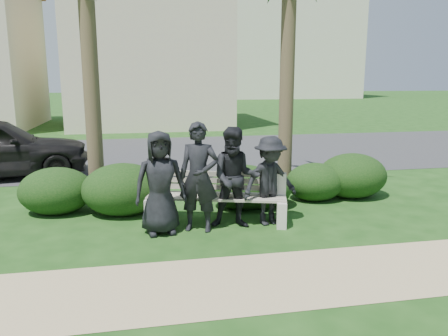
{
  "coord_description": "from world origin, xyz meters",
  "views": [
    {
      "loc": [
        -1.66,
        -6.67,
        2.46
      ],
      "look_at": [
        -0.17,
        1.0,
        0.87
      ],
      "focal_mm": 35.0,
      "sensor_mm": 36.0,
      "label": 1
    }
  ],
  "objects": [
    {
      "name": "man_d",
      "position": [
        0.49,
        0.27,
        0.76
      ],
      "size": [
        1.08,
        0.76,
        1.53
      ],
      "primitive_type": "imported",
      "rotation": [
        0.0,
        0.0,
        0.21
      ],
      "color": "black",
      "rests_on": "ground"
    },
    {
      "name": "hedge_e",
      "position": [
        1.88,
        1.61,
        0.4
      ],
      "size": [
        1.22,
        1.01,
        0.79
      ],
      "primitive_type": "ellipsoid",
      "color": "black",
      "rests_on": "ground"
    },
    {
      "name": "man_b",
      "position": [
        -0.74,
        0.19,
        0.9
      ],
      "size": [
        0.76,
        0.62,
        1.8
      ],
      "primitive_type": "imported",
      "rotation": [
        0.0,
        0.0,
        -0.33
      ],
      "color": "black",
      "rests_on": "ground"
    },
    {
      "name": "hedge_f",
      "position": [
        2.75,
        1.69,
        0.48
      ],
      "size": [
        1.47,
        1.22,
        0.96
      ],
      "primitive_type": "ellipsoid",
      "color": "black",
      "rests_on": "ground"
    },
    {
      "name": "hedge_a",
      "position": [
        -3.23,
        1.69,
        0.44
      ],
      "size": [
        1.36,
        1.12,
        0.88
      ],
      "primitive_type": "ellipsoid",
      "color": "black",
      "rests_on": "ground"
    },
    {
      "name": "footpath",
      "position": [
        0.0,
        -1.8,
        0.0
      ],
      "size": [
        30.0,
        1.6,
        0.01
      ],
      "primitive_type": "cube",
      "color": "tan",
      "rests_on": "ground"
    },
    {
      "name": "hedge_b",
      "position": [
        -2.01,
        1.4,
        0.49
      ],
      "size": [
        1.5,
        1.24,
        0.98
      ],
      "primitive_type": "ellipsoid",
      "color": "black",
      "rests_on": "ground"
    },
    {
      "name": "asphalt_street",
      "position": [
        0.0,
        8.0,
        0.0
      ],
      "size": [
        160.0,
        8.0,
        0.01
      ],
      "primitive_type": "cube",
      "color": "#2D2D30",
      "rests_on": "ground"
    },
    {
      "name": "hedge_c",
      "position": [
        0.28,
        1.35,
        0.43
      ],
      "size": [
        1.33,
        1.1,
        0.87
      ],
      "primitive_type": "ellipsoid",
      "color": "black",
      "rests_on": "ground"
    },
    {
      "name": "man_a",
      "position": [
        -1.37,
        0.18,
        0.84
      ],
      "size": [
        0.88,
        0.62,
        1.67
      ],
      "primitive_type": "imported",
      "rotation": [
        0.0,
        0.0,
        0.12
      ],
      "color": "black",
      "rests_on": "ground"
    },
    {
      "name": "park_bench",
      "position": [
        -0.4,
        0.55,
        0.38
      ],
      "size": [
        2.56,
        1.2,
        0.84
      ],
      "rotation": [
        0.0,
        0.0,
        -0.28
      ],
      "color": "#A49B89",
      "rests_on": "ground"
    },
    {
      "name": "hedge_d",
      "position": [
        0.63,
        1.31,
        0.41
      ],
      "size": [
        1.24,
        1.03,
        0.81
      ],
      "primitive_type": "ellipsoid",
      "color": "black",
      "rests_on": "ground"
    },
    {
      "name": "ground",
      "position": [
        0.0,
        0.0,
        0.0
      ],
      "size": [
        160.0,
        160.0,
        0.0
      ],
      "primitive_type": "plane",
      "color": "#163D11",
      "rests_on": "ground"
    },
    {
      "name": "man_c",
      "position": [
        -0.12,
        0.24,
        0.85
      ],
      "size": [
        0.93,
        0.78,
        1.7
      ],
      "primitive_type": "imported",
      "rotation": [
        0.0,
        0.0,
        -0.18
      ],
      "color": "black",
      "rests_on": "ground"
    },
    {
      "name": "stucco_bldg_right",
      "position": [
        -1.0,
        18.0,
        3.66
      ],
      "size": [
        8.4,
        8.4,
        7.3
      ],
      "color": "beige",
      "rests_on": "ground"
    }
  ]
}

